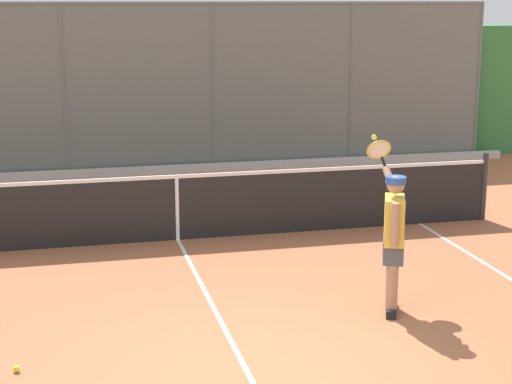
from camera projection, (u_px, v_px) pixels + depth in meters
ground_plane at (252, 380)px, 7.58m from camera, size 60.00×60.00×0.00m
fence_backdrop at (137, 99)px, 16.95m from camera, size 17.58×1.37×3.35m
tennis_net at (177, 207)px, 11.91m from camera, size 9.78×0.09×1.07m
tennis_player at (393, 234)px, 9.08m from camera, size 0.45×1.33×1.84m
tennis_ball_mid_court at (16, 369)px, 7.74m from camera, size 0.07×0.07×0.07m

